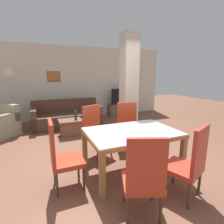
# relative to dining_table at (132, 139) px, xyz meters

# --- Properties ---
(ground_plane) EXTENTS (18.00, 18.00, 0.00)m
(ground_plane) POSITION_rel_dining_table_xyz_m (0.00, 0.00, -0.60)
(ground_plane) COLOR brown
(back_wall) EXTENTS (7.20, 0.09, 2.70)m
(back_wall) POSITION_rel_dining_table_xyz_m (-0.00, 4.27, 0.75)
(back_wall) COLOR beige
(back_wall) RESTS_ON ground_plane
(divider_pillar) EXTENTS (0.38, 0.37, 2.70)m
(divider_pillar) POSITION_rel_dining_table_xyz_m (0.77, 1.57, 0.75)
(divider_pillar) COLOR beige
(divider_pillar) RESTS_ON ground_plane
(dining_table) EXTENTS (1.52, 1.04, 0.76)m
(dining_table) POSITION_rel_dining_table_xyz_m (0.00, 0.00, 0.00)
(dining_table) COLOR olive
(dining_table) RESTS_ON ground_plane
(dining_chair_near_left) EXTENTS (0.60, 0.60, 1.06)m
(dining_chair_near_left) POSITION_rel_dining_table_xyz_m (-0.37, -0.95, -0.05)
(dining_chair_near_left) COLOR #BF3C25
(dining_chair_near_left) RESTS_ON ground_plane
(dining_chair_near_right) EXTENTS (0.60, 0.60, 1.06)m
(dining_chair_near_right) POSITION_rel_dining_table_xyz_m (0.38, -0.91, -0.05)
(dining_chair_near_right) COLOR #B83928
(dining_chair_near_right) RESTS_ON ground_plane
(dining_chair_head_left) EXTENTS (0.46, 0.46, 1.06)m
(dining_chair_head_left) POSITION_rel_dining_table_xyz_m (-1.18, 0.00, -0.05)
(dining_chair_head_left) COLOR #BD3B23
(dining_chair_head_left) RESTS_ON ground_plane
(dining_chair_far_left) EXTENTS (0.60, 0.60, 1.06)m
(dining_chair_far_left) POSITION_rel_dining_table_xyz_m (-0.38, 0.88, -0.05)
(dining_chair_far_left) COLOR #B84024
(dining_chair_far_left) RESTS_ON ground_plane
(dining_chair_far_right) EXTENTS (0.60, 0.60, 1.06)m
(dining_chair_far_right) POSITION_rel_dining_table_xyz_m (0.38, 0.89, -0.05)
(dining_chair_far_right) COLOR #BA3F21
(dining_chair_far_right) RESTS_ON ground_plane
(sofa) EXTENTS (2.17, 0.92, 0.85)m
(sofa) POSITION_rel_dining_table_xyz_m (-0.58, 3.30, -0.31)
(sofa) COLOR #4D3126
(sofa) RESTS_ON ground_plane
(coffee_table) EXTENTS (0.64, 0.50, 0.44)m
(coffee_table) POSITION_rel_dining_table_xyz_m (-0.65, 2.34, -0.38)
(coffee_table) COLOR brown
(coffee_table) RESTS_ON ground_plane
(bottle) EXTENTS (0.07, 0.07, 0.25)m
(bottle) POSITION_rel_dining_table_xyz_m (-0.50, 2.31, -0.07)
(bottle) COLOR #194C23
(bottle) RESTS_ON coffee_table
(tv_stand) EXTENTS (1.09, 0.40, 0.47)m
(tv_stand) POSITION_rel_dining_table_xyz_m (1.74, 3.99, -0.37)
(tv_stand) COLOR brown
(tv_stand) RESTS_ON ground_plane
(tv_screen) EXTENTS (0.99, 0.40, 0.63)m
(tv_screen) POSITION_rel_dining_table_xyz_m (1.74, 3.99, 0.18)
(tv_screen) COLOR black
(tv_screen) RESTS_ON tv_stand
(floor_lamp) EXTENTS (0.31, 0.31, 1.87)m
(floor_lamp) POSITION_rel_dining_table_xyz_m (-2.16, 3.72, 0.97)
(floor_lamp) COLOR #B7B7BC
(floor_lamp) RESTS_ON ground_plane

